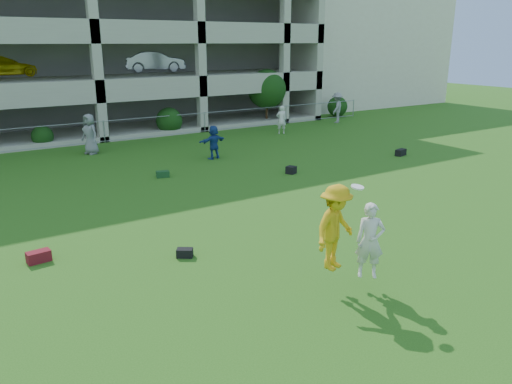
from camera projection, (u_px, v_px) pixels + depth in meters
ground at (349, 277)px, 11.48m from camera, size 100.00×100.00×0.00m
stucco_building at (327, 44)px, 44.48m from camera, size 16.00×14.00×10.00m
bystander_c at (90, 134)px, 23.83m from camera, size 0.95×1.11×1.93m
bystander_d at (214, 142)px, 22.92m from camera, size 1.49×0.71×1.54m
bystander_e at (281, 120)px, 29.14m from camera, size 0.69×0.55×1.64m
bystander_f at (337, 108)px, 33.08m from camera, size 1.48×1.32×1.98m
bag_red_a at (39, 256)px, 12.27m from camera, size 0.58×0.36×0.28m
bag_black_b at (185, 253)px, 12.55m from camera, size 0.47×0.43×0.22m
crate_d at (291, 170)px, 20.48m from camera, size 0.46×0.46×0.30m
bag_black_e at (401, 152)px, 23.73m from camera, size 0.66×0.44×0.30m
bag_green_g at (163, 174)px, 19.94m from camera, size 0.56×0.41×0.25m
frisbee_contest at (343, 230)px, 10.52m from camera, size 1.70×1.22×2.09m
parking_garage at (57, 28)px, 32.05m from camera, size 30.00×14.00×12.00m
fence at (104, 131)px, 26.61m from camera, size 36.06×0.06×1.20m
shrub_row at (177, 107)px, 29.29m from camera, size 34.38×2.52×3.50m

